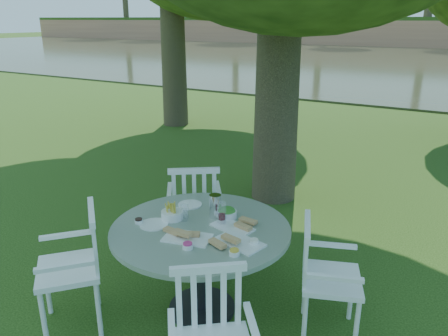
{
  "coord_description": "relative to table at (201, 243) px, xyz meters",
  "views": [
    {
      "loc": [
        2.22,
        -3.6,
        2.36
      ],
      "look_at": [
        0.0,
        0.2,
        0.85
      ],
      "focal_mm": 35.0,
      "sensor_mm": 36.0,
      "label": 1
    }
  ],
  "objects": [
    {
      "name": "chair_se",
      "position": [
        0.57,
        -0.76,
        -0.09
      ],
      "size": [
        0.65,
        0.64,
        0.94
      ],
      "rotation": [
        0.0,
        0.0,
        0.67
      ],
      "color": "white",
      "rests_on": "ground"
    },
    {
      "name": "river",
      "position": [
        -0.47,
        23.98,
        -0.64
      ],
      "size": [
        100.0,
        28.0,
        0.12
      ],
      "primitive_type": "cube",
      "color": "#313620",
      "rests_on": "ground"
    },
    {
      "name": "tableware",
      "position": [
        -0.01,
        0.06,
        0.18
      ],
      "size": [
        1.1,
        0.79,
        0.2
      ],
      "color": "white",
      "rests_on": "table"
    },
    {
      "name": "chair_nw",
      "position": [
        -0.57,
        0.75,
        -0.06
      ],
      "size": [
        0.68,
        0.67,
        0.99
      ],
      "rotation": [
        0.0,
        0.0,
        -2.52
      ],
      "color": "white",
      "rests_on": "ground"
    },
    {
      "name": "ground",
      "position": [
        -0.47,
        0.98,
        -0.64
      ],
      "size": [
        140.0,
        140.0,
        0.0
      ],
      "primitive_type": "plane",
      "color": "#17360B",
      "rests_on": "ground"
    },
    {
      "name": "table",
      "position": [
        0.0,
        0.0,
        0.0
      ],
      "size": [
        1.44,
        1.44,
        0.78
      ],
      "color": "black",
      "rests_on": "ground"
    },
    {
      "name": "chair_sw",
      "position": [
        -0.72,
        -0.61,
        -0.06
      ],
      "size": [
        0.69,
        0.68,
        0.99
      ],
      "rotation": [
        0.0,
        0.0,
        -0.73
      ],
      "color": "white",
      "rests_on": "ground"
    },
    {
      "name": "chair_ne",
      "position": [
        0.92,
        0.23,
        -0.09
      ],
      "size": [
        0.58,
        0.6,
        0.94
      ],
      "rotation": [
        0.0,
        0.0,
        -4.36
      ],
      "color": "white",
      "rests_on": "ground"
    }
  ]
}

